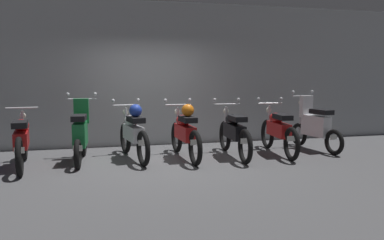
{
  "coord_description": "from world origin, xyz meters",
  "views": [
    {
      "loc": [
        -1.18,
        -6.98,
        1.6
      ],
      "look_at": [
        0.64,
        0.28,
        0.75
      ],
      "focal_mm": 35.96,
      "sensor_mm": 36.0,
      "label": 1
    }
  ],
  "objects_px": {
    "motorbike_slot_1": "(22,140)",
    "motorbike_slot_2": "(81,134)",
    "motorbike_slot_3": "(133,132)",
    "motorbike_slot_7": "(315,126)",
    "motorbike_slot_5": "(234,132)",
    "motorbike_slot_4": "(185,132)",
    "motorbike_slot_6": "(278,130)"
  },
  "relations": [
    {
      "from": "motorbike_slot_6",
      "to": "motorbike_slot_7",
      "type": "height_order",
      "value": "motorbike_slot_7"
    },
    {
      "from": "motorbike_slot_1",
      "to": "motorbike_slot_4",
      "type": "xyz_separation_m",
      "value": [
        2.95,
        0.04,
        0.04
      ]
    },
    {
      "from": "motorbike_slot_4",
      "to": "motorbike_slot_5",
      "type": "distance_m",
      "value": 0.99
    },
    {
      "from": "motorbike_slot_2",
      "to": "motorbike_slot_3",
      "type": "bearing_deg",
      "value": -0.93
    },
    {
      "from": "motorbike_slot_3",
      "to": "motorbike_slot_5",
      "type": "height_order",
      "value": "same"
    },
    {
      "from": "motorbike_slot_1",
      "to": "motorbike_slot_7",
      "type": "relative_size",
      "value": 1.16
    },
    {
      "from": "motorbike_slot_2",
      "to": "motorbike_slot_5",
      "type": "distance_m",
      "value": 2.96
    },
    {
      "from": "motorbike_slot_2",
      "to": "motorbike_slot_3",
      "type": "height_order",
      "value": "motorbike_slot_2"
    },
    {
      "from": "motorbike_slot_1",
      "to": "motorbike_slot_5",
      "type": "bearing_deg",
      "value": -0.43
    },
    {
      "from": "motorbike_slot_1",
      "to": "motorbike_slot_6",
      "type": "xyz_separation_m",
      "value": [
        4.92,
        0.01,
        0.0
      ]
    },
    {
      "from": "motorbike_slot_2",
      "to": "motorbike_slot_4",
      "type": "distance_m",
      "value": 1.97
    },
    {
      "from": "motorbike_slot_2",
      "to": "motorbike_slot_5",
      "type": "relative_size",
      "value": 0.86
    },
    {
      "from": "motorbike_slot_1",
      "to": "motorbike_slot_3",
      "type": "relative_size",
      "value": 1.01
    },
    {
      "from": "motorbike_slot_2",
      "to": "motorbike_slot_3",
      "type": "relative_size",
      "value": 0.87
    },
    {
      "from": "motorbike_slot_2",
      "to": "motorbike_slot_3",
      "type": "distance_m",
      "value": 0.98
    },
    {
      "from": "motorbike_slot_5",
      "to": "motorbike_slot_7",
      "type": "bearing_deg",
      "value": 7.5
    },
    {
      "from": "motorbike_slot_1",
      "to": "motorbike_slot_4",
      "type": "bearing_deg",
      "value": 0.85
    },
    {
      "from": "motorbike_slot_4",
      "to": "motorbike_slot_6",
      "type": "height_order",
      "value": "same"
    },
    {
      "from": "motorbike_slot_1",
      "to": "motorbike_slot_3",
      "type": "height_order",
      "value": "motorbike_slot_3"
    },
    {
      "from": "motorbike_slot_3",
      "to": "motorbike_slot_4",
      "type": "bearing_deg",
      "value": -10.19
    },
    {
      "from": "motorbike_slot_1",
      "to": "motorbike_slot_2",
      "type": "bearing_deg",
      "value": 13.48
    },
    {
      "from": "motorbike_slot_1",
      "to": "motorbike_slot_7",
      "type": "distance_m",
      "value": 5.9
    },
    {
      "from": "motorbike_slot_3",
      "to": "motorbike_slot_5",
      "type": "distance_m",
      "value": 1.99
    },
    {
      "from": "motorbike_slot_3",
      "to": "motorbike_slot_6",
      "type": "xyz_separation_m",
      "value": [
        2.95,
        -0.21,
        -0.04
      ]
    },
    {
      "from": "motorbike_slot_2",
      "to": "motorbike_slot_7",
      "type": "relative_size",
      "value": 1.0
    },
    {
      "from": "motorbike_slot_7",
      "to": "motorbike_slot_4",
      "type": "bearing_deg",
      "value": -176.41
    },
    {
      "from": "motorbike_slot_2",
      "to": "motorbike_slot_5",
      "type": "bearing_deg",
      "value": -5.16
    },
    {
      "from": "motorbike_slot_6",
      "to": "motorbike_slot_3",
      "type": "bearing_deg",
      "value": 175.89
    },
    {
      "from": "motorbike_slot_7",
      "to": "motorbike_slot_3",
      "type": "bearing_deg",
      "value": -179.89
    },
    {
      "from": "motorbike_slot_2",
      "to": "motorbike_slot_4",
      "type": "xyz_separation_m",
      "value": [
        1.96,
        -0.19,
        0.0
      ]
    },
    {
      "from": "motorbike_slot_3",
      "to": "motorbike_slot_7",
      "type": "relative_size",
      "value": 1.16
    },
    {
      "from": "motorbike_slot_1",
      "to": "motorbike_slot_6",
      "type": "distance_m",
      "value": 4.92
    }
  ]
}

